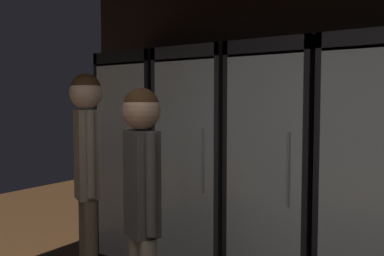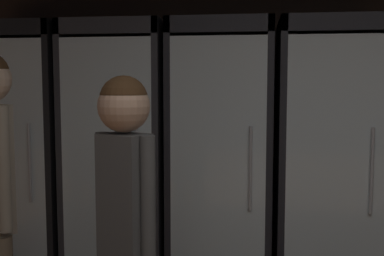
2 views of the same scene
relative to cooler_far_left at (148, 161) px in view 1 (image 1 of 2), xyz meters
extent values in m
cube|color=black|center=(0.00, 0.26, 0.02)|extent=(0.65, 0.04, 1.99)
cube|color=black|center=(-0.31, -0.04, 0.02)|extent=(0.04, 0.66, 1.99)
cube|color=black|center=(0.31, -0.04, 0.02)|extent=(0.04, 0.66, 1.99)
cube|color=black|center=(0.00, -0.04, 0.97)|extent=(0.65, 0.66, 0.10)
cube|color=black|center=(0.00, -0.04, -0.92)|extent=(0.65, 0.66, 0.10)
cube|color=white|center=(0.00, 0.23, 0.02)|extent=(0.57, 0.02, 1.75)
cube|color=silver|center=(0.00, -0.36, 0.02)|extent=(0.57, 0.02, 1.75)
cylinder|color=#B2B2B7|center=(0.20, -0.39, 0.12)|extent=(0.02, 0.02, 0.50)
cube|color=silver|center=(0.00, -0.04, -0.85)|extent=(0.55, 0.58, 0.02)
cylinder|color=#336B38|center=(-0.18, -0.08, -0.73)|extent=(0.06, 0.06, 0.23)
cylinder|color=#336B38|center=(-0.18, -0.08, -0.58)|extent=(0.02, 0.02, 0.07)
cylinder|color=tan|center=(-0.18, -0.08, -0.73)|extent=(0.06, 0.06, 0.06)
cylinder|color=#194723|center=(-0.01, -0.03, -0.74)|extent=(0.07, 0.07, 0.20)
cylinder|color=#194723|center=(-0.01, -0.03, -0.61)|extent=(0.03, 0.03, 0.07)
cylinder|color=white|center=(-0.01, -0.03, -0.77)|extent=(0.08, 0.08, 0.07)
cylinder|color=#194723|center=(0.19, -0.06, -0.75)|extent=(0.07, 0.07, 0.18)
cylinder|color=#194723|center=(0.19, -0.06, -0.62)|extent=(0.02, 0.02, 0.10)
cylinder|color=#2D2D33|center=(0.19, -0.06, -0.75)|extent=(0.07, 0.07, 0.05)
cube|color=silver|center=(0.00, -0.04, -0.42)|extent=(0.55, 0.58, 0.02)
cylinder|color=#9EAD99|center=(-0.18, -0.07, -0.30)|extent=(0.07, 0.07, 0.23)
cylinder|color=#9EAD99|center=(-0.18, -0.07, -0.15)|extent=(0.02, 0.02, 0.07)
cylinder|color=beige|center=(-0.18, -0.07, -0.31)|extent=(0.07, 0.07, 0.08)
cylinder|color=#336B38|center=(0.00, -0.06, -0.29)|extent=(0.07, 0.07, 0.23)
cylinder|color=#336B38|center=(0.00, -0.06, -0.13)|extent=(0.02, 0.02, 0.10)
cylinder|color=beige|center=(0.00, -0.06, -0.31)|extent=(0.07, 0.07, 0.08)
cylinder|color=#194723|center=(0.19, -0.04, -0.32)|extent=(0.07, 0.07, 0.18)
cylinder|color=#194723|center=(0.19, -0.04, -0.18)|extent=(0.02, 0.02, 0.09)
cylinder|color=white|center=(0.19, -0.04, -0.34)|extent=(0.07, 0.07, 0.07)
cube|color=silver|center=(0.00, -0.04, 0.02)|extent=(0.55, 0.58, 0.02)
cylinder|color=black|center=(-0.15, -0.01, 0.15)|extent=(0.07, 0.07, 0.24)
cylinder|color=black|center=(-0.15, -0.01, 0.30)|extent=(0.02, 0.02, 0.07)
cylinder|color=#B2332D|center=(-0.15, -0.01, 0.12)|extent=(0.07, 0.07, 0.07)
cylinder|color=#336B38|center=(0.15, 0.00, 0.13)|extent=(0.07, 0.07, 0.21)
cylinder|color=#336B38|center=(0.15, 0.00, 0.28)|extent=(0.03, 0.03, 0.10)
cylinder|color=beige|center=(0.15, 0.00, 0.11)|extent=(0.07, 0.07, 0.06)
cube|color=silver|center=(0.00, -0.04, 0.45)|extent=(0.55, 0.58, 0.02)
cylinder|color=#9EAD99|center=(-0.14, -0.06, 0.57)|extent=(0.07, 0.07, 0.22)
cylinder|color=#9EAD99|center=(-0.14, -0.06, 0.73)|extent=(0.02, 0.02, 0.09)
cylinder|color=#B2332D|center=(-0.14, -0.06, 0.55)|extent=(0.07, 0.07, 0.06)
cylinder|color=#336B38|center=(0.14, -0.06, 0.55)|extent=(0.06, 0.06, 0.18)
cylinder|color=#336B38|center=(0.14, -0.06, 0.69)|extent=(0.02, 0.02, 0.09)
cylinder|color=tan|center=(0.14, -0.06, 0.55)|extent=(0.07, 0.07, 0.05)
cube|color=#2B2B30|center=(0.69, 0.26, 0.02)|extent=(0.65, 0.04, 1.99)
cube|color=#2B2B30|center=(0.38, -0.04, 0.02)|extent=(0.04, 0.66, 1.99)
cube|color=#2B2B30|center=(0.99, -0.04, 0.02)|extent=(0.04, 0.66, 1.99)
cube|color=#2B2B30|center=(0.69, -0.04, 0.97)|extent=(0.65, 0.66, 0.10)
cube|color=white|center=(0.69, 0.23, 0.02)|extent=(0.57, 0.02, 1.75)
cube|color=silver|center=(0.69, -0.36, 0.02)|extent=(0.57, 0.02, 1.75)
cylinder|color=#B2B2B7|center=(0.88, -0.39, 0.12)|extent=(0.02, 0.02, 0.50)
cylinder|color=brown|center=(0.56, -0.09, -0.73)|extent=(0.08, 0.08, 0.22)
cylinder|color=brown|center=(0.56, -0.09, -0.58)|extent=(0.03, 0.03, 0.09)
cylinder|color=#2D2D33|center=(0.56, -0.09, -0.74)|extent=(0.08, 0.08, 0.09)
cylinder|color=gray|center=(0.82, -0.06, -0.73)|extent=(0.08, 0.08, 0.23)
cylinder|color=gray|center=(0.82, -0.06, -0.57)|extent=(0.03, 0.03, 0.08)
cube|color=silver|center=(0.69, -0.04, -0.42)|extent=(0.55, 0.58, 0.02)
cylinder|color=#9EAD99|center=(0.49, -0.05, -0.30)|extent=(0.06, 0.06, 0.21)
cylinder|color=#9EAD99|center=(0.49, -0.05, -0.15)|extent=(0.02, 0.02, 0.09)
cylinder|color=tan|center=(0.49, -0.05, -0.30)|extent=(0.07, 0.07, 0.07)
cylinder|color=brown|center=(0.61, -0.06, -0.30)|extent=(0.08, 0.08, 0.21)
cylinder|color=brown|center=(0.61, -0.06, -0.15)|extent=(0.03, 0.03, 0.09)
cylinder|color=#B2332D|center=(0.61, -0.06, -0.33)|extent=(0.08, 0.08, 0.07)
cylinder|color=#336B38|center=(0.76, 0.00, -0.31)|extent=(0.08, 0.08, 0.21)
cylinder|color=#336B38|center=(0.76, 0.00, -0.17)|extent=(0.03, 0.03, 0.07)
cylinder|color=#B2332D|center=(0.76, 0.00, -0.33)|extent=(0.08, 0.08, 0.07)
cylinder|color=black|center=(0.90, -0.02, -0.32)|extent=(0.07, 0.07, 0.19)
cylinder|color=black|center=(0.90, -0.02, -0.18)|extent=(0.02, 0.02, 0.09)
cylinder|color=beige|center=(0.90, -0.02, -0.32)|extent=(0.08, 0.08, 0.06)
cube|color=silver|center=(0.69, -0.04, 0.02)|extent=(0.55, 0.58, 0.02)
cylinder|color=#9EAD99|center=(0.47, -0.01, 0.12)|extent=(0.07, 0.07, 0.18)
cylinder|color=#9EAD99|center=(0.47, -0.01, 0.25)|extent=(0.02, 0.02, 0.09)
cylinder|color=tan|center=(0.47, -0.01, 0.09)|extent=(0.08, 0.08, 0.06)
cylinder|color=#194723|center=(0.62, 0.00, 0.14)|extent=(0.08, 0.08, 0.22)
cylinder|color=#194723|center=(0.62, 0.00, 0.29)|extent=(0.03, 0.03, 0.10)
cylinder|color=white|center=(0.62, 0.00, 0.12)|extent=(0.08, 0.08, 0.08)
cylinder|color=#194723|center=(0.76, -0.05, 0.14)|extent=(0.07, 0.07, 0.23)
cylinder|color=#194723|center=(0.76, -0.05, 0.30)|extent=(0.03, 0.03, 0.09)
cylinder|color=#B2332D|center=(0.76, -0.05, 0.14)|extent=(0.07, 0.07, 0.08)
cylinder|color=#336B38|center=(0.90, -0.06, 0.13)|extent=(0.06, 0.06, 0.21)
cylinder|color=#336B38|center=(0.90, -0.06, 0.28)|extent=(0.02, 0.02, 0.09)
cylinder|color=beige|center=(0.90, -0.06, 0.12)|extent=(0.07, 0.07, 0.06)
cube|color=silver|center=(0.69, -0.04, 0.45)|extent=(0.55, 0.58, 0.02)
cylinder|color=black|center=(0.50, 0.00, 0.57)|extent=(0.07, 0.07, 0.22)
cylinder|color=black|center=(0.50, 0.00, 0.72)|extent=(0.03, 0.03, 0.08)
cylinder|color=#2D2D33|center=(0.50, 0.00, 0.56)|extent=(0.07, 0.07, 0.07)
cylinder|color=gray|center=(0.69, -0.07, 0.56)|extent=(0.06, 0.06, 0.19)
cylinder|color=gray|center=(0.69, -0.07, 0.70)|extent=(0.02, 0.02, 0.09)
cylinder|color=#2D2D33|center=(0.69, -0.07, 0.55)|extent=(0.06, 0.06, 0.05)
cylinder|color=brown|center=(0.86, 0.00, 0.56)|extent=(0.06, 0.06, 0.20)
cylinder|color=brown|center=(0.86, 0.00, 0.70)|extent=(0.02, 0.02, 0.09)
cylinder|color=white|center=(0.86, 0.00, 0.53)|extent=(0.06, 0.06, 0.07)
cube|color=black|center=(1.37, 0.26, 0.02)|extent=(0.65, 0.04, 1.99)
cube|color=black|center=(1.07, -0.04, 0.02)|extent=(0.04, 0.66, 1.99)
cube|color=black|center=(1.68, -0.04, 0.02)|extent=(0.04, 0.66, 1.99)
cube|color=black|center=(1.37, -0.04, 0.97)|extent=(0.65, 0.66, 0.10)
cube|color=white|center=(1.37, 0.23, 0.02)|extent=(0.57, 0.02, 1.75)
cube|color=silver|center=(1.37, -0.36, 0.02)|extent=(0.57, 0.02, 1.75)
cylinder|color=#B2B2B7|center=(1.57, -0.39, 0.12)|extent=(0.02, 0.02, 0.50)
cylinder|color=gray|center=(1.19, -0.09, -0.60)|extent=(0.02, 0.02, 0.08)
cylinder|color=#194723|center=(1.38, -0.01, -0.57)|extent=(0.02, 0.02, 0.07)
cube|color=silver|center=(1.37, -0.04, -0.27)|extent=(0.55, 0.58, 0.02)
cylinder|color=gray|center=(1.20, -0.01, -0.15)|extent=(0.08, 0.08, 0.23)
cylinder|color=gray|center=(1.20, -0.01, 0.00)|extent=(0.02, 0.02, 0.07)
cylinder|color=tan|center=(1.20, -0.01, -0.14)|extent=(0.08, 0.08, 0.08)
cylinder|color=gray|center=(1.38, -0.01, -0.15)|extent=(0.06, 0.06, 0.23)
cylinder|color=gray|center=(1.38, -0.01, 0.01)|extent=(0.02, 0.02, 0.09)
cylinder|color=white|center=(1.38, -0.01, -0.15)|extent=(0.07, 0.07, 0.07)
cylinder|color=#194723|center=(1.56, -0.09, -0.15)|extent=(0.07, 0.07, 0.24)
cylinder|color=#194723|center=(1.56, -0.09, 0.00)|extent=(0.02, 0.02, 0.06)
cylinder|color=white|center=(1.56, -0.09, -0.15)|extent=(0.08, 0.08, 0.08)
cube|color=silver|center=(1.37, -0.04, 0.31)|extent=(0.55, 0.58, 0.02)
cylinder|color=gray|center=(1.17, 0.00, 0.44)|extent=(0.08, 0.08, 0.24)
cylinder|color=gray|center=(1.17, 0.00, 0.59)|extent=(0.03, 0.03, 0.07)
cylinder|color=#B2332D|center=(1.17, 0.00, 0.43)|extent=(0.08, 0.08, 0.08)
cylinder|color=gray|center=(1.31, -0.09, 0.41)|extent=(0.06, 0.06, 0.19)
cylinder|color=gray|center=(1.31, -0.09, 0.56)|extent=(0.02, 0.02, 0.09)
cylinder|color=white|center=(1.31, -0.09, 0.41)|extent=(0.06, 0.06, 0.07)
cylinder|color=#9EAD99|center=(1.44, -0.02, 0.41)|extent=(0.07, 0.07, 0.19)
cylinder|color=#9EAD99|center=(1.44, -0.02, 0.54)|extent=(0.02, 0.02, 0.07)
cylinder|color=tan|center=(1.44, -0.02, 0.42)|extent=(0.07, 0.07, 0.07)
cylinder|color=#194723|center=(1.58, 0.00, 0.42)|extent=(0.08, 0.08, 0.20)
cylinder|color=#194723|center=(1.58, 0.00, 0.57)|extent=(0.02, 0.02, 0.10)
cylinder|color=white|center=(1.58, 0.00, 0.41)|extent=(0.08, 0.08, 0.06)
cube|color=black|center=(2.06, 0.26, 0.02)|extent=(0.65, 0.04, 1.99)
cube|color=black|center=(1.75, -0.04, 0.02)|extent=(0.04, 0.66, 1.99)
cube|color=black|center=(2.06, -0.04, 0.97)|extent=(0.65, 0.66, 0.10)
cube|color=white|center=(2.06, 0.23, 0.02)|extent=(0.57, 0.02, 1.75)
cube|color=silver|center=(2.06, -0.36, 0.02)|extent=(0.57, 0.02, 1.75)
cube|color=silver|center=(2.06, -0.04, -0.42)|extent=(0.55, 0.58, 0.02)
cylinder|color=gray|center=(1.92, -0.04, -0.30)|extent=(0.08, 0.08, 0.21)
cylinder|color=gray|center=(1.92, -0.04, -0.15)|extent=(0.02, 0.02, 0.09)
cylinder|color=beige|center=(1.92, -0.04, -0.31)|extent=(0.08, 0.08, 0.06)
cube|color=silver|center=(2.06, -0.04, 0.02)|extent=(0.55, 0.58, 0.02)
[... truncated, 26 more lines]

